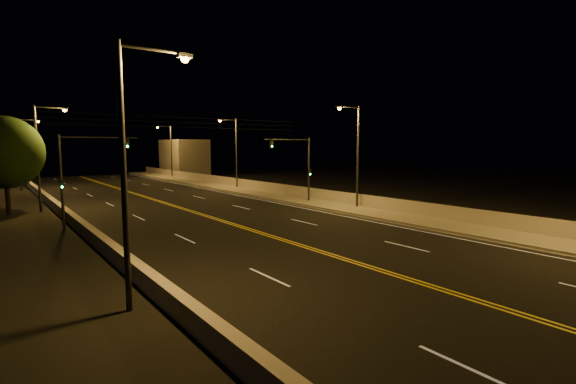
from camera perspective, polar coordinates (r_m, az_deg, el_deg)
road at (r=27.95m, az=-5.76°, el=-4.98°), size 18.00×120.00×0.02m
sidewalk at (r=34.58m, az=9.86°, el=-2.62°), size 3.60×120.00×0.30m
curb at (r=33.29m, az=7.62°, el=-3.06°), size 0.14×120.00×0.15m
parapet_wall at (r=35.68m, az=11.72°, el=-1.33°), size 0.30×120.00×1.00m
jersey_barrier at (r=24.66m, az=-24.36°, el=-6.14°), size 0.45×120.00×0.79m
distant_building_right at (r=80.24m, az=-14.02°, el=4.60°), size 6.00×10.00×6.57m
parapet_rail at (r=35.62m, az=11.74°, el=-0.48°), size 0.06×120.00×0.06m
lane_markings at (r=27.89m, az=-5.69°, el=-4.98°), size 17.32×116.00×0.00m
streetlight_1 at (r=35.63m, az=9.22°, el=5.65°), size 2.55×0.28×8.79m
streetlight_2 at (r=52.47m, az=-7.34°, el=5.88°), size 2.55×0.28×8.79m
streetlight_3 at (r=72.74m, az=-15.89°, el=5.81°), size 2.55×0.28×8.79m
streetlight_4 at (r=14.57m, az=-20.56°, el=4.41°), size 2.55×0.28×8.79m
streetlight_5 at (r=40.12m, az=-30.70°, el=4.91°), size 2.55×0.28×8.79m
streetlight_6 at (r=60.60m, az=-32.63°, el=4.99°), size 2.55×0.28×8.79m
traffic_signal_right at (r=38.84m, az=1.74°, el=4.06°), size 5.11×0.31×6.25m
traffic_signal_left at (r=31.05m, az=-26.86°, el=2.80°), size 5.11×0.31×6.25m
overhead_wires at (r=35.98m, az=-13.70°, el=9.22°), size 22.00×0.03×0.83m
tree_0 at (r=40.29m, az=-34.28°, el=4.51°), size 5.81×5.81×7.87m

